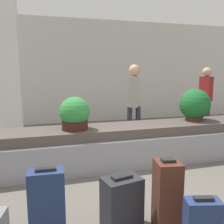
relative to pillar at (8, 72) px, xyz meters
The scene contains 11 objects.
ground_plane 4.46m from the pillar, 63.95° to the right, with size 18.00×18.00×0.00m, color #59544C.
back_wall 2.57m from the pillar, 44.71° to the left, with size 18.00×0.06×3.20m.
carousel 3.01m from the pillar, 47.81° to the right, with size 8.23×0.88×0.68m.
pillar is the anchor object (origin of this frame).
suitcase_2 4.53m from the pillar, 64.94° to the right, with size 0.28×0.31×0.76m.
suitcase_4 3.93m from the pillar, 79.56° to the right, with size 0.36×0.22×0.69m.
suitcase_5 4.26m from the pillar, 69.57° to the right, with size 0.43×0.34×0.58m.
potted_plant_0 2.48m from the pillar, 60.21° to the right, with size 0.49×0.49×0.53m.
potted_plant_1 4.06m from the pillar, 28.90° to the right, with size 0.59×0.59×0.61m.
traveler_1 2.86m from the pillar, 20.67° to the right, with size 0.31×0.37×1.76m.
traveler_2 4.98m from the pillar, ahead, with size 0.31×0.36×1.71m.
Camera 1 is at (-1.18, -2.31, 1.62)m, focal length 40.00 mm.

